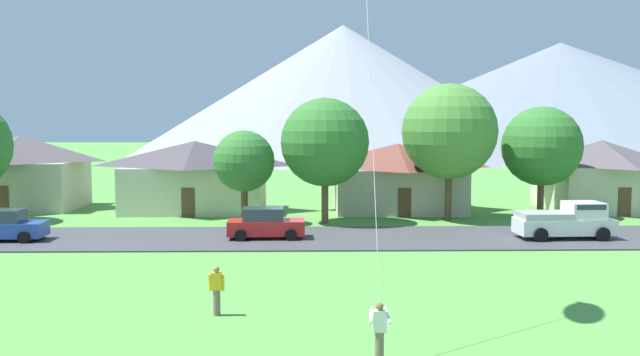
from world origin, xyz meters
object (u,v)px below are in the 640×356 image
(tree_right_of_center, at_px, (325,142))
(parked_car_red_mid_west, at_px, (265,224))
(house_left_center, at_px, (21,171))
(house_rightmost, at_px, (601,174))
(tree_center, at_px, (542,146))
(house_right_center, at_px, (195,175))
(pickup_truck_white_west_side, at_px, (567,221))
(parked_car_blue_west_end, at_px, (4,226))
(watcher_person, at_px, (217,290))
(house_leftmost, at_px, (397,176))
(tree_near_right, at_px, (449,131))
(tree_far_right, at_px, (244,161))

(tree_right_of_center, xyz_separation_m, parked_car_red_mid_west, (-3.44, -5.86, -4.30))
(house_left_center, distance_m, tree_right_of_center, 23.82)
(house_rightmost, height_order, tree_center, tree_center)
(house_right_center, distance_m, pickup_truck_white_west_side, 25.46)
(parked_car_red_mid_west, bearing_deg, pickup_truck_white_west_side, -1.21)
(house_right_center, distance_m, parked_car_red_mid_west, 13.20)
(parked_car_blue_west_end, distance_m, watcher_person, 19.35)
(house_leftmost, relative_size, tree_center, 1.30)
(house_leftmost, xyz_separation_m, tree_center, (9.21, -3.89, 2.29))
(house_left_center, relative_size, tree_near_right, 1.00)
(house_leftmost, bearing_deg, tree_far_right, -148.12)
(tree_far_right, relative_size, pickup_truck_white_west_side, 1.13)
(parked_car_blue_west_end, bearing_deg, pickup_truck_white_west_side, 0.24)
(tree_far_right, bearing_deg, tree_near_right, 7.09)
(tree_far_right, height_order, parked_car_blue_west_end, tree_far_right)
(house_right_center, relative_size, parked_car_blue_west_end, 2.49)
(house_leftmost, height_order, house_rightmost, house_rightmost)
(tree_near_right, bearing_deg, parked_car_red_mid_west, -148.18)
(tree_center, relative_size, parked_car_blue_west_end, 1.77)
(house_left_center, distance_m, parked_car_blue_west_end, 14.99)
(tree_far_right, bearing_deg, house_left_center, 155.24)
(house_leftmost, height_order, pickup_truck_white_west_side, house_leftmost)
(watcher_person, bearing_deg, tree_center, 50.35)
(house_leftmost, distance_m, tree_far_right, 12.53)
(tree_center, height_order, tree_right_of_center, tree_right_of_center)
(tree_center, relative_size, watcher_person, 4.48)
(house_rightmost, bearing_deg, pickup_truck_white_west_side, -120.32)
(house_leftmost, bearing_deg, tree_near_right, -61.12)
(pickup_truck_white_west_side, bearing_deg, parked_car_red_mid_west, 178.79)
(tree_far_right, distance_m, parked_car_blue_west_end, 14.14)
(house_rightmost, bearing_deg, tree_center, -145.57)
(parked_car_blue_west_end, bearing_deg, parked_car_red_mid_west, 1.94)
(tree_right_of_center, bearing_deg, pickup_truck_white_west_side, -25.28)
(house_right_center, distance_m, watcher_person, 26.79)
(house_left_center, height_order, parked_car_blue_west_end, house_left_center)
(house_right_center, height_order, pickup_truck_white_west_side, house_right_center)
(house_leftmost, relative_size, parked_car_red_mid_west, 2.29)
(tree_near_right, distance_m, parked_car_red_mid_west, 14.55)
(parked_car_blue_west_end, xyz_separation_m, pickup_truck_white_west_side, (30.64, 0.13, 0.19))
(tree_right_of_center, relative_size, tree_far_right, 1.35)
(house_left_center, xyz_separation_m, tree_center, (37.10, -5.30, 1.98))
(watcher_person, bearing_deg, house_rightmost, 47.31)
(house_left_center, bearing_deg, parked_car_blue_west_end, -70.67)
(tree_right_of_center, bearing_deg, house_left_center, 161.07)
(parked_car_red_mid_west, bearing_deg, house_rightmost, 27.06)
(tree_right_of_center, bearing_deg, tree_far_right, -176.65)
(house_left_center, bearing_deg, parked_car_red_mid_west, -35.51)
(tree_right_of_center, relative_size, parked_car_blue_west_end, 1.88)
(house_rightmost, height_order, pickup_truck_white_west_side, house_rightmost)
(tree_center, xyz_separation_m, parked_car_red_mid_west, (-18.12, -8.24, -3.95))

